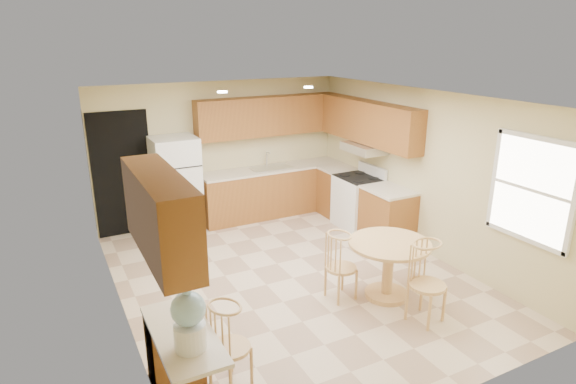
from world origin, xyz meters
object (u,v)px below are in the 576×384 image
refrigerator (177,186)px  chair_table_a (345,262)px  chair_table_b (434,279)px  chair_desk (233,342)px  water_crock (189,320)px  dining_table (388,261)px  stove (358,201)px

refrigerator → chair_table_a: refrigerator is taller
chair_table_b → chair_desk: bearing=-14.3°
refrigerator → water_crock: refrigerator is taller
dining_table → chair_desk: bearing=-163.2°
dining_table → chair_table_b: 0.75m
refrigerator → dining_table: 3.86m
dining_table → refrigerator: bearing=117.9°
dining_table → chair_table_a: 0.58m
chair_table_b → chair_table_a: bearing=-70.4°
chair_desk → dining_table: bearing=83.5°
stove → chair_table_b: size_ratio=1.12×
chair_desk → chair_table_a: bearing=92.4°
chair_table_b → chair_desk: size_ratio=1.10×
refrigerator → water_crock: size_ratio=2.78×
dining_table → chair_table_a: chair_table_a is taller
stove → dining_table: size_ratio=1.05×
stove → chair_table_b: bearing=-109.4°
chair_table_b → dining_table: bearing=-100.0°
refrigerator → stove: bearing=-23.0°
stove → water_crock: water_crock is taller
dining_table → chair_table_a: (-0.55, 0.16, 0.04)m
refrigerator → stove: (2.88, -1.22, -0.36)m
chair_table_a → refrigerator: bearing=-163.2°
dining_table → chair_desk: 2.51m
refrigerator → chair_table_b: 4.54m
chair_table_a → chair_desk: (-1.85, -0.89, -0.00)m
refrigerator → water_crock: bearing=-103.6°
dining_table → chair_table_b: size_ratio=1.06×
dining_table → chair_table_a: size_ratio=1.16×
stove → chair_table_a: (-1.63, -2.01, 0.07)m
chair_table_b → water_crock: water_crock is taller
stove → chair_table_a: 2.59m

